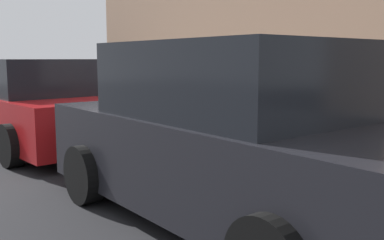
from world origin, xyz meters
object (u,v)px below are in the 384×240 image
(suitcase_navy_3, at_px, (226,125))
(parked_car_charcoal_0, at_px, (230,140))
(suitcase_black_1, at_px, (269,133))
(parking_meter, at_px, (372,104))
(suitcase_maroon_7, at_px, (159,114))
(suitcase_teal_5, at_px, (195,115))
(suitcase_silver_4, at_px, (211,119))
(suitcase_red_6, at_px, (176,114))
(suitcase_black_8, at_px, (148,114))
(suitcase_maroon_0, at_px, (293,137))
(fire_hydrant, at_px, (127,103))
(bollard_post, at_px, (108,100))
(parked_car_red_1, at_px, (32,105))
(suitcase_olive_2, at_px, (247,130))

(suitcase_navy_3, xyz_separation_m, parked_car_charcoal_0, (-2.40, 2.33, 0.37))
(suitcase_black_1, height_order, parking_meter, parking_meter)
(suitcase_black_1, bearing_deg, suitcase_maroon_7, 0.99)
(suitcase_navy_3, xyz_separation_m, suitcase_teal_5, (0.95, -0.11, 0.07))
(suitcase_black_1, bearing_deg, parking_meter, -169.93)
(suitcase_silver_4, relative_size, suitcase_red_6, 1.34)
(suitcase_black_8, bearing_deg, suitcase_maroon_0, 179.02)
(suitcase_red_6, distance_m, suitcase_black_8, 0.93)
(fire_hydrant, bearing_deg, parking_meter, -177.48)
(suitcase_maroon_7, bearing_deg, suitcase_black_1, -179.01)
(parked_car_charcoal_0, bearing_deg, bollard_post, -19.72)
(parked_car_charcoal_0, relative_size, parked_car_red_1, 0.92)
(fire_hydrant, bearing_deg, suitcase_red_6, -179.82)
(suitcase_teal_5, bearing_deg, parking_meter, -176.93)
(suitcase_teal_5, distance_m, suitcase_maroon_7, 0.97)
(suitcase_navy_3, distance_m, fire_hydrant, 3.24)
(suitcase_black_1, bearing_deg, suitcase_red_6, -0.55)
(suitcase_black_1, bearing_deg, bollard_post, 1.61)
(suitcase_black_1, xyz_separation_m, parking_meter, (-1.51, -0.27, 0.56))
(suitcase_maroon_0, xyz_separation_m, parked_car_red_1, (4.07, 2.30, 0.30))
(suitcase_maroon_0, relative_size, suitcase_red_6, 1.19)
(suitcase_navy_3, xyz_separation_m, parking_meter, (-2.44, -0.29, 0.54))
(suitcase_navy_3, bearing_deg, suitcase_black_8, -0.86)
(suitcase_black_1, relative_size, suitcase_olive_2, 1.02)
(suitcase_black_1, relative_size, parked_car_red_1, 0.12)
(suitcase_olive_2, xyz_separation_m, suitcase_silver_4, (0.96, -0.08, 0.07))
(suitcase_black_8, distance_m, parking_meter, 4.85)
(suitcase_teal_5, height_order, parked_car_red_1, parked_car_red_1)
(suitcase_navy_3, height_order, parked_car_red_1, parked_car_red_1)
(suitcase_red_6, height_order, parked_car_red_1, parked_car_red_1)
(parking_meter, distance_m, parked_car_charcoal_0, 2.63)
(suitcase_black_1, distance_m, suitcase_silver_4, 1.42)
(suitcase_maroon_0, relative_size, suitcase_black_1, 1.49)
(suitcase_black_1, xyz_separation_m, bollard_post, (4.72, 0.13, 0.18))
(suitcase_black_1, xyz_separation_m, suitcase_teal_5, (1.89, -0.09, 0.09))
(suitcase_teal_5, relative_size, parking_meter, 0.61)
(fire_hydrant, bearing_deg, suitcase_navy_3, 179.24)
(suitcase_black_1, relative_size, suitcase_red_6, 0.80)
(suitcase_olive_2, height_order, fire_hydrant, fire_hydrant)
(parked_car_charcoal_0, bearing_deg, suitcase_red_6, -31.67)
(suitcase_red_6, height_order, suitcase_maroon_7, suitcase_maroon_7)
(fire_hydrant, height_order, bollard_post, bollard_post)
(suitcase_silver_4, height_order, suitcase_red_6, suitcase_silver_4)
(suitcase_black_8, bearing_deg, bollard_post, 5.76)
(parked_car_red_1, bearing_deg, suitcase_black_1, -146.62)
(suitcase_navy_3, relative_size, parking_meter, 0.70)
(suitcase_maroon_0, distance_m, suitcase_navy_3, 1.44)
(suitcase_navy_3, xyz_separation_m, suitcase_silver_4, (0.49, -0.10, 0.05))
(suitcase_black_8, bearing_deg, parked_car_charcoal_0, 153.69)
(suitcase_black_1, height_order, parked_car_charcoal_0, parked_car_charcoal_0)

